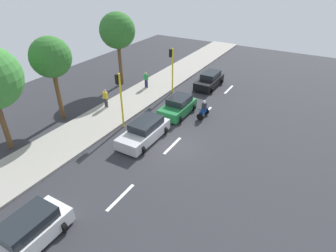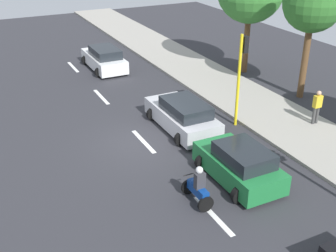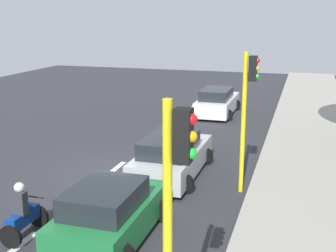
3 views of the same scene
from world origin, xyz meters
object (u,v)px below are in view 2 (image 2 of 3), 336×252
car_white (104,59)px  car_green (239,164)px  street_tree_center (313,3)px  car_silver (183,116)px  pedestrian_by_tree (317,106)px  motorcycle (198,188)px  traffic_light_midblock (241,67)px

car_white → car_green: (0.22, -15.19, -0.00)m
street_tree_center → car_white: bearing=130.9°
street_tree_center → car_silver: bearing=-175.2°
pedestrian_by_tree → car_green: bearing=-159.1°
car_white → pedestrian_by_tree: bearing=-63.9°
car_silver → pedestrian_by_tree: 6.46m
car_green → car_white: bearing=90.8°
car_white → street_tree_center: bearing=-49.1°
car_white → pedestrian_by_tree: (6.31, -12.86, 0.35)m
motorcycle → traffic_light_midblock: size_ratio=0.34×
traffic_light_midblock → car_green: bearing=-124.1°
motorcycle → pedestrian_by_tree: size_ratio=0.91×
car_silver → street_tree_center: street_tree_center is taller
traffic_light_midblock → motorcycle: bearing=-136.5°
pedestrian_by_tree → traffic_light_midblock: 4.19m
car_green → traffic_light_midblock: (2.82, 4.16, 2.22)m
motorcycle → car_silver: bearing=66.9°
car_silver → pedestrian_by_tree: (5.92, -2.57, 0.35)m
car_silver → pedestrian_by_tree: size_ratio=2.70×
car_green → pedestrian_by_tree: bearing=20.9°
car_green → motorcycle: motorcycle is taller
car_silver → pedestrian_by_tree: pedestrian_by_tree is taller
motorcycle → traffic_light_midblock: bearing=43.5°
car_white → traffic_light_midblock: traffic_light_midblock is taller
car_white → street_tree_center: size_ratio=0.65×
car_white → traffic_light_midblock: 11.65m
motorcycle → car_white: bearing=83.0°
motorcycle → pedestrian_by_tree: bearing=19.3°
car_green → street_tree_center: (8.11, 5.57, 4.49)m
pedestrian_by_tree → street_tree_center: (2.02, 3.24, 4.15)m
traffic_light_midblock → street_tree_center: bearing=14.9°
car_green → motorcycle: size_ratio=2.51×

